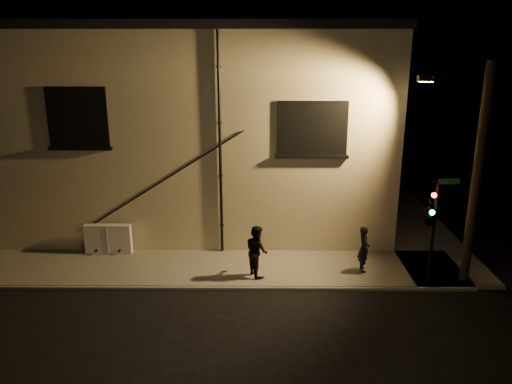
{
  "coord_description": "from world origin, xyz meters",
  "views": [
    {
      "loc": [
        -0.35,
        -15.24,
        8.04
      ],
      "look_at": [
        -0.46,
        1.8,
        2.9
      ],
      "focal_mm": 35.0,
      "sensor_mm": 36.0,
      "label": 1
    }
  ],
  "objects_px": {
    "pedestrian_b": "(257,251)",
    "pedestrian_a": "(364,249)",
    "traffic_signal": "(430,215)",
    "streetlamp_pole": "(474,172)",
    "utility_cabinet": "(108,239)"
  },
  "relations": [
    {
      "from": "traffic_signal",
      "to": "streetlamp_pole",
      "type": "bearing_deg",
      "value": 14.48
    },
    {
      "from": "utility_cabinet",
      "to": "pedestrian_b",
      "type": "height_order",
      "value": "pedestrian_b"
    },
    {
      "from": "utility_cabinet",
      "to": "pedestrian_a",
      "type": "relative_size",
      "value": 1.06
    },
    {
      "from": "pedestrian_b",
      "to": "traffic_signal",
      "type": "bearing_deg",
      "value": -121.58
    },
    {
      "from": "traffic_signal",
      "to": "streetlamp_pole",
      "type": "xyz_separation_m",
      "value": [
        1.43,
        0.37,
        1.37
      ]
    },
    {
      "from": "pedestrian_a",
      "to": "utility_cabinet",
      "type": "bearing_deg",
      "value": 78.26
    },
    {
      "from": "pedestrian_b",
      "to": "pedestrian_a",
      "type": "bearing_deg",
      "value": -110.09
    },
    {
      "from": "traffic_signal",
      "to": "pedestrian_b",
      "type": "bearing_deg",
      "value": 174.11
    },
    {
      "from": "utility_cabinet",
      "to": "traffic_signal",
      "type": "bearing_deg",
      "value": -11.98
    },
    {
      "from": "pedestrian_a",
      "to": "traffic_signal",
      "type": "height_order",
      "value": "traffic_signal"
    },
    {
      "from": "pedestrian_a",
      "to": "pedestrian_b",
      "type": "height_order",
      "value": "pedestrian_b"
    },
    {
      "from": "streetlamp_pole",
      "to": "pedestrian_b",
      "type": "bearing_deg",
      "value": 178.24
    },
    {
      "from": "traffic_signal",
      "to": "streetlamp_pole",
      "type": "distance_m",
      "value": 2.01
    },
    {
      "from": "pedestrian_a",
      "to": "pedestrian_b",
      "type": "xyz_separation_m",
      "value": [
        -3.82,
        -0.37,
        0.07
      ]
    },
    {
      "from": "pedestrian_a",
      "to": "streetlamp_pole",
      "type": "bearing_deg",
      "value": -103.2
    }
  ]
}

